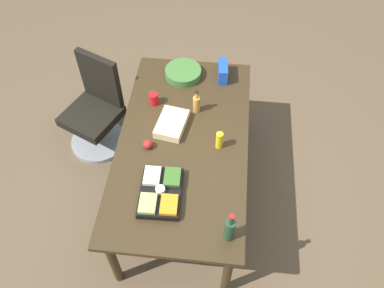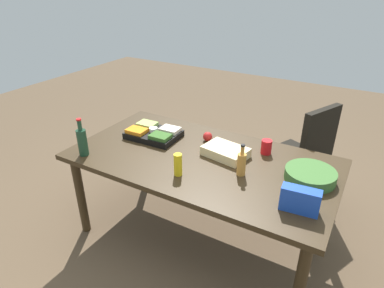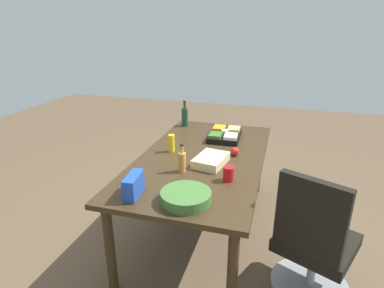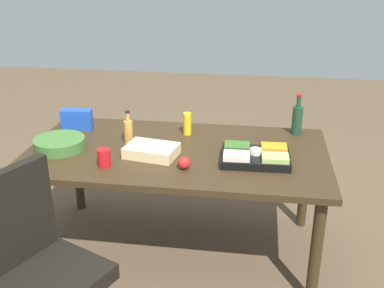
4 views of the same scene
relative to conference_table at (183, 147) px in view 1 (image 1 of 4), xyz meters
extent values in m
plane|color=brown|center=(0.00, 0.00, -0.68)|extent=(10.00, 10.00, 0.00)
cube|color=#362716|center=(0.00, 0.00, 0.06)|extent=(1.96, 1.05, 0.04)
cylinder|color=#362716|center=(-0.89, -0.43, -0.32)|extent=(0.07, 0.07, 0.72)
cylinder|color=#362716|center=(0.89, -0.43, -0.32)|extent=(0.07, 0.07, 0.72)
cylinder|color=#362716|center=(-0.89, 0.43, -0.32)|extent=(0.07, 0.07, 0.72)
cylinder|color=#362716|center=(0.89, 0.43, -0.32)|extent=(0.07, 0.07, 0.72)
cylinder|color=gray|center=(0.48, 0.95, -0.66)|extent=(0.56, 0.56, 0.05)
cylinder|color=gray|center=(0.48, 0.95, -0.45)|extent=(0.06, 0.06, 0.36)
cube|color=black|center=(0.48, 0.95, -0.27)|extent=(0.63, 0.63, 0.09)
cube|color=black|center=(0.68, 0.86, 0.04)|extent=(0.23, 0.42, 0.53)
cube|color=black|center=(-0.51, 0.10, 0.10)|extent=(0.43, 0.31, 0.05)
cube|color=orange|center=(-0.63, 0.02, 0.14)|extent=(0.16, 0.13, 0.03)
cube|color=#376226|center=(-0.39, 0.03, 0.14)|extent=(0.16, 0.13, 0.03)
cube|color=#A3BE61|center=(-0.63, 0.17, 0.14)|extent=(0.16, 0.13, 0.03)
cube|color=beige|center=(-0.40, 0.18, 0.14)|extent=(0.16, 0.13, 0.03)
cylinder|color=white|center=(-0.51, 0.10, 0.14)|extent=(0.07, 0.07, 0.04)
cylinder|color=yellow|center=(-0.02, -0.29, 0.15)|extent=(0.06, 0.06, 0.16)
cylinder|color=gold|center=(0.34, -0.07, 0.15)|extent=(0.08, 0.08, 0.16)
cylinder|color=gold|center=(0.34, -0.07, 0.26)|extent=(0.03, 0.03, 0.06)
cylinder|color=black|center=(0.34, -0.07, 0.30)|extent=(0.04, 0.04, 0.01)
cube|color=#1E48B8|center=(0.78, -0.27, 0.15)|extent=(0.23, 0.10, 0.15)
cube|color=beige|center=(0.14, 0.11, 0.11)|extent=(0.35, 0.27, 0.07)
sphere|color=red|center=(-0.09, 0.27, 0.11)|extent=(0.09, 0.09, 0.08)
cylinder|color=red|center=(0.39, 0.30, 0.13)|extent=(0.08, 0.08, 0.11)
cylinder|color=#3D6C2F|center=(0.77, 0.09, 0.11)|extent=(0.39, 0.39, 0.07)
cylinder|color=#1C3F29|center=(-0.79, -0.41, 0.18)|extent=(0.08, 0.08, 0.20)
cylinder|color=#1C3F29|center=(-0.79, -0.41, 0.32)|extent=(0.03, 0.03, 0.08)
cylinder|color=red|center=(-0.79, -0.41, 0.36)|extent=(0.04, 0.04, 0.01)
camera|label=1|loc=(-1.99, -0.29, 2.62)|focal=37.58mm
camera|label=2|loc=(1.02, -1.90, 1.30)|focal=31.05mm
camera|label=3|loc=(2.48, 0.63, 1.16)|focal=29.69mm
camera|label=4|loc=(-0.51, 2.76, 1.30)|focal=43.69mm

